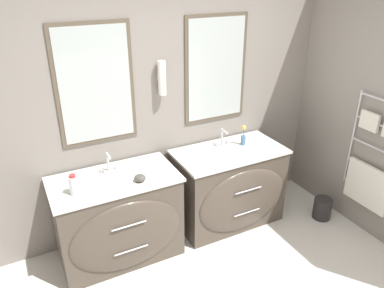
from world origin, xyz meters
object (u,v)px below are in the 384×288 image
Objects in this scene: amenity_bowl at (140,178)px; toiletry_bottle at (74,185)px; vanity_left at (119,219)px; flower_vase at (243,137)px; vanity_right at (230,187)px; waste_bin at (322,208)px.

toiletry_bottle is at bearing 174.81° from amenity_bowl.
flower_vase is (1.44, 0.10, 0.51)m from vanity_left.
vanity_right is 6.17× the size of toiletry_bottle.
amenity_bowl is at bearing -30.05° from vanity_left.
flower_vase is at bearing 9.81° from amenity_bowl.
toiletry_bottle is 1.78× the size of amenity_bowl.
waste_bin is at bearing -23.92° from vanity_right.
toiletry_bottle is at bearing 171.83° from waste_bin.
vanity_left is 1.23m from vanity_right.
waste_bin is (2.01, -0.32, -0.76)m from amenity_bowl.
vanity_right is (1.23, 0.00, 0.00)m from vanity_left.
flower_vase reaches higher than vanity_right.
toiletry_bottle is 0.56m from amenity_bowl.
flower_vase is 1.24m from waste_bin.
amenity_bowl is 0.47× the size of flower_vase.
vanity_left is at bearing -175.92° from flower_vase.
flower_vase is (0.21, 0.10, 0.51)m from vanity_right.
toiletry_bottle reaches higher than waste_bin.
vanity_left and vanity_right have the same top height.
amenity_bowl is 2.17m from waste_bin.
vanity_left is 0.51m from amenity_bowl.
toiletry_bottle reaches higher than vanity_left.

